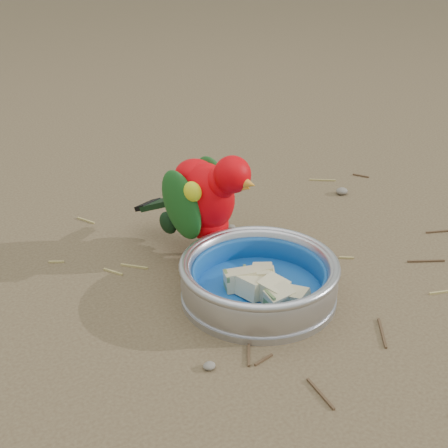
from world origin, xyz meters
TOP-DOWN VIEW (x-y plane):
  - ground at (0.00, 0.00)m, footprint 60.00×60.00m
  - food_bowl at (-0.01, 0.05)m, footprint 0.22×0.22m
  - bowl_wall at (-0.01, 0.05)m, footprint 0.22×0.22m
  - fruit_wedges at (-0.01, 0.05)m, footprint 0.13×0.13m
  - lory_parrot at (-0.01, 0.20)m, footprint 0.17×0.24m
  - ground_debris at (-0.05, 0.05)m, footprint 0.90×0.80m

SIDE VIEW (x-z plane):
  - ground at x=0.00m, z-range 0.00..0.00m
  - ground_debris at x=-0.05m, z-range 0.00..0.01m
  - food_bowl at x=-0.01m, z-range 0.00..0.02m
  - fruit_wedges at x=-0.01m, z-range 0.02..0.05m
  - bowl_wall at x=-0.01m, z-range 0.02..0.06m
  - lory_parrot at x=-0.01m, z-range 0.00..0.18m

